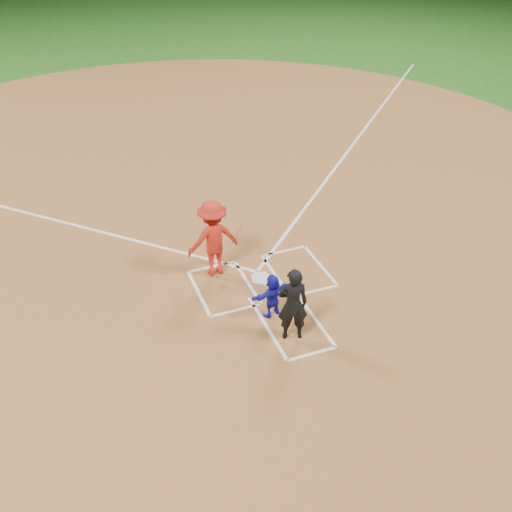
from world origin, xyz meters
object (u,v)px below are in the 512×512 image
object	(u,v)px
umpire	(293,304)
batter_at_plate	(213,239)
catcher	(272,296)
home_plate	(262,278)

from	to	relation	value
umpire	batter_at_plate	bearing A→B (deg)	-58.68
catcher	umpire	distance (m)	0.89
umpire	home_plate	bearing A→B (deg)	-79.15
home_plate	umpire	xyz separation A→B (m)	(-0.17, -2.15, 0.86)
umpire	batter_at_plate	distance (m)	2.93
home_plate	umpire	bearing A→B (deg)	85.41
catcher	umpire	size ratio (longest dim) A/B	0.61
home_plate	catcher	xyz separation A→B (m)	(-0.28, -1.34, 0.52)
batter_at_plate	catcher	bearing A→B (deg)	-70.92
catcher	batter_at_plate	bearing A→B (deg)	-85.26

